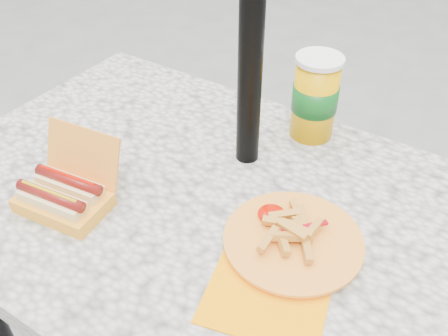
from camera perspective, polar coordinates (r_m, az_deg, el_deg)
The scene contains 5 objects.
picnic_table at distance 1.09m, azimuth -1.88°, elevation -7.54°, with size 1.20×0.80×0.75m.
umbrella_pole at distance 0.95m, azimuth 3.29°, elevation 18.32°, with size 0.05×0.05×2.20m, color black.
hotdog_box at distance 1.02m, azimuth -17.81°, elevation -2.91°, with size 0.19×0.17×0.14m.
fries_plate at distance 0.92m, azimuth 7.60°, elevation -8.45°, with size 0.26×0.36×0.05m.
soda_cup at distance 1.16m, azimuth 10.36°, elevation 7.97°, with size 0.11×0.11×0.20m.
Camera 1 is at (0.44, -0.61, 1.43)m, focal length 40.00 mm.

